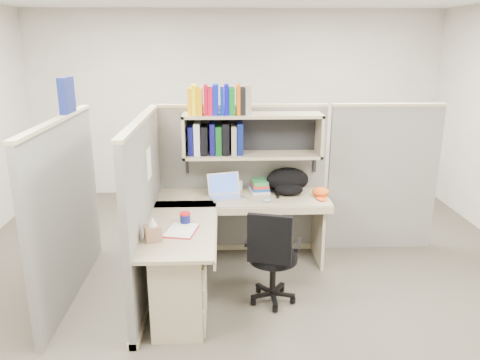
{
  "coord_description": "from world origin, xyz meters",
  "views": [
    {
      "loc": [
        -0.2,
        -3.95,
        2.26
      ],
      "look_at": [
        -0.04,
        0.25,
        1.0
      ],
      "focal_mm": 35.0,
      "sensor_mm": 36.0,
      "label": 1
    }
  ],
  "objects_px": {
    "snack_canister": "(185,218)",
    "task_chair": "(272,271)",
    "backpack": "(288,181)",
    "desk": "(200,261)",
    "laptop": "(227,186)"
  },
  "relations": [
    {
      "from": "backpack",
      "to": "snack_canister",
      "type": "relative_size",
      "value": 4.62
    },
    {
      "from": "laptop",
      "to": "snack_canister",
      "type": "distance_m",
      "value": 0.76
    },
    {
      "from": "desk",
      "to": "snack_canister",
      "type": "height_order",
      "value": "snack_canister"
    },
    {
      "from": "desk",
      "to": "task_chair",
      "type": "xyz_separation_m",
      "value": [
        0.63,
        0.02,
        -0.12
      ]
    },
    {
      "from": "task_chair",
      "to": "desk",
      "type": "bearing_deg",
      "value": -177.95
    },
    {
      "from": "backpack",
      "to": "task_chair",
      "type": "bearing_deg",
      "value": -93.34
    },
    {
      "from": "snack_canister",
      "to": "task_chair",
      "type": "height_order",
      "value": "task_chair"
    },
    {
      "from": "laptop",
      "to": "task_chair",
      "type": "bearing_deg",
      "value": -80.68
    },
    {
      "from": "laptop",
      "to": "task_chair",
      "type": "height_order",
      "value": "laptop"
    },
    {
      "from": "desk",
      "to": "task_chair",
      "type": "distance_m",
      "value": 0.64
    },
    {
      "from": "laptop",
      "to": "backpack",
      "type": "bearing_deg",
      "value": -4.73
    },
    {
      "from": "task_chair",
      "to": "backpack",
      "type": "bearing_deg",
      "value": 74.63
    },
    {
      "from": "desk",
      "to": "laptop",
      "type": "xyz_separation_m",
      "value": [
        0.24,
        0.83,
        0.41
      ]
    },
    {
      "from": "task_chair",
      "to": "laptop",
      "type": "bearing_deg",
      "value": 115.57
    },
    {
      "from": "backpack",
      "to": "snack_canister",
      "type": "height_order",
      "value": "backpack"
    }
  ]
}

